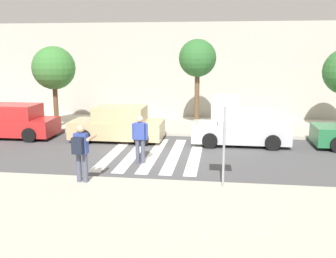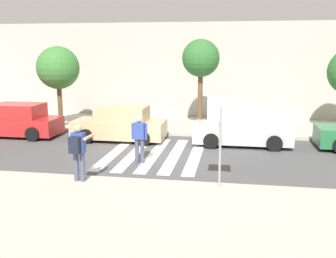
# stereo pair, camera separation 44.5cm
# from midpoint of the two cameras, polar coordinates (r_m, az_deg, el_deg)

# --- Properties ---
(ground_plane) EXTENTS (120.00, 120.00, 0.00)m
(ground_plane) POSITION_cam_midpoint_polar(r_m,az_deg,el_deg) (15.23, -2.98, -3.85)
(ground_plane) COLOR #4C4C4F
(sidewalk_near) EXTENTS (60.00, 6.00, 0.14)m
(sidewalk_near) POSITION_cam_midpoint_polar(r_m,az_deg,el_deg) (9.54, -10.15, -13.13)
(sidewalk_near) COLOR #B2AD9E
(sidewalk_near) RESTS_ON ground
(sidewalk_far) EXTENTS (60.00, 4.80, 0.14)m
(sidewalk_far) POSITION_cam_midpoint_polar(r_m,az_deg,el_deg) (20.99, 0.08, 0.59)
(sidewalk_far) COLOR #B2AD9E
(sidewalk_far) RESTS_ON ground
(building_facade_far) EXTENTS (56.00, 4.00, 5.57)m
(building_facade_far) POSITION_cam_midpoint_polar(r_m,az_deg,el_deg) (25.02, 1.46, 8.60)
(building_facade_far) COLOR #ADA89E
(building_facade_far) RESTS_ON ground
(crosswalk_stripe_0) EXTENTS (0.44, 5.20, 0.01)m
(crosswalk_stripe_0) POSITION_cam_midpoint_polar(r_m,az_deg,el_deg) (15.79, -8.57, -3.41)
(crosswalk_stripe_0) COLOR silver
(crosswalk_stripe_0) RESTS_ON ground
(crosswalk_stripe_1) EXTENTS (0.44, 5.20, 0.01)m
(crosswalk_stripe_1) POSITION_cam_midpoint_polar(r_m,az_deg,el_deg) (15.58, -5.74, -3.53)
(crosswalk_stripe_1) COLOR silver
(crosswalk_stripe_1) RESTS_ON ground
(crosswalk_stripe_2) EXTENTS (0.44, 5.20, 0.01)m
(crosswalk_stripe_2) POSITION_cam_midpoint_polar(r_m,az_deg,el_deg) (15.42, -2.84, -3.65)
(crosswalk_stripe_2) COLOR silver
(crosswalk_stripe_2) RESTS_ON ground
(crosswalk_stripe_3) EXTENTS (0.44, 5.20, 0.01)m
(crosswalk_stripe_3) POSITION_cam_midpoint_polar(r_m,az_deg,el_deg) (15.30, 0.11, -3.76)
(crosswalk_stripe_3) COLOR silver
(crosswalk_stripe_3) RESTS_ON ground
(crosswalk_stripe_4) EXTENTS (0.44, 5.20, 0.01)m
(crosswalk_stripe_4) POSITION_cam_midpoint_polar(r_m,az_deg,el_deg) (15.21, 3.11, -3.86)
(crosswalk_stripe_4) COLOR silver
(crosswalk_stripe_4) RESTS_ON ground
(stop_sign) EXTENTS (0.76, 0.08, 2.66)m
(stop_sign) POSITION_cam_midpoint_polar(r_m,az_deg,el_deg) (11.05, 7.09, 1.28)
(stop_sign) COLOR gray
(stop_sign) RESTS_ON sidewalk_near
(photographer_with_backpack) EXTENTS (0.62, 0.87, 1.72)m
(photographer_with_backpack) POSITION_cam_midpoint_polar(r_m,az_deg,el_deg) (11.84, -13.58, -2.78)
(photographer_with_backpack) COLOR #474C60
(photographer_with_backpack) RESTS_ON sidewalk_near
(pedestrian_crossing) EXTENTS (0.58, 0.26, 1.72)m
(pedestrian_crossing) POSITION_cam_midpoint_polar(r_m,az_deg,el_deg) (14.03, -4.99, -1.11)
(pedestrian_crossing) COLOR #474C60
(pedestrian_crossing) RESTS_ON ground
(parked_car_red) EXTENTS (4.10, 1.92, 1.55)m
(parked_car_red) POSITION_cam_midpoint_polar(r_m,az_deg,el_deg) (19.68, -22.24, 0.95)
(parked_car_red) COLOR red
(parked_car_red) RESTS_ON ground
(parked_car_tan) EXTENTS (4.10, 1.92, 1.55)m
(parked_car_tan) POSITION_cam_midpoint_polar(r_m,az_deg,el_deg) (17.71, -7.98, 0.62)
(parked_car_tan) COLOR tan
(parked_car_tan) RESTS_ON ground
(parked_car_silver) EXTENTS (4.10, 1.92, 1.55)m
(parked_car_silver) POSITION_cam_midpoint_polar(r_m,az_deg,el_deg) (17.06, 9.88, 0.15)
(parked_car_silver) COLOR #B7BABF
(parked_car_silver) RESTS_ON ground
(street_tree_west) EXTENTS (2.14, 2.14, 4.06)m
(street_tree_west) POSITION_cam_midpoint_polar(r_m,az_deg,el_deg) (20.64, -16.85, 8.42)
(street_tree_west) COLOR brown
(street_tree_west) RESTS_ON sidewalk_far
(street_tree_center) EXTENTS (1.83, 1.83, 4.40)m
(street_tree_center) POSITION_cam_midpoint_polar(r_m,az_deg,el_deg) (19.48, 3.64, 10.08)
(street_tree_center) COLOR brown
(street_tree_center) RESTS_ON sidewalk_far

